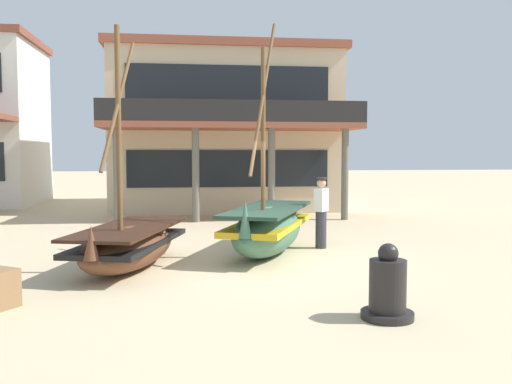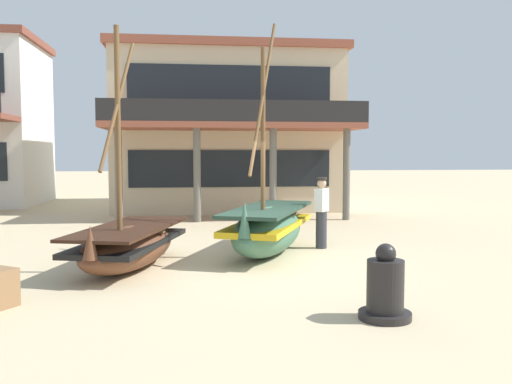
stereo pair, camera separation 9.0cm
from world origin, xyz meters
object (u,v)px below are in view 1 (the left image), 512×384
(fishing_boat_near_left, at_px, (268,228))
(fishing_boat_centre_large, at_px, (129,244))
(harbor_building_main, at_px, (223,130))
(fisherman_by_hull, at_px, (321,213))
(capstan_winch, at_px, (388,289))

(fishing_boat_near_left, distance_m, fishing_boat_centre_large, 3.16)
(fishing_boat_near_left, relative_size, harbor_building_main, 0.55)
(fisherman_by_hull, bearing_deg, capstan_winch, -94.72)
(fisherman_by_hull, bearing_deg, harbor_building_main, 98.45)
(fishing_boat_centre_large, relative_size, harbor_building_main, 0.48)
(harbor_building_main, bearing_deg, capstan_winch, -85.98)
(fishing_boat_near_left, height_order, fisherman_by_hull, fishing_boat_near_left)
(capstan_winch, bearing_deg, fishing_boat_near_left, 100.27)
(fishing_boat_centre_large, height_order, harbor_building_main, harbor_building_main)
(fishing_boat_centre_large, distance_m, capstan_winch, 5.40)
(fishing_boat_centre_large, relative_size, capstan_winch, 4.43)
(fishing_boat_near_left, xyz_separation_m, fishing_boat_centre_large, (-2.93, -1.16, -0.12))
(capstan_winch, bearing_deg, harbor_building_main, 94.02)
(fishing_boat_near_left, height_order, harbor_building_main, harbor_building_main)
(fishing_boat_near_left, distance_m, capstan_winch, 5.04)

